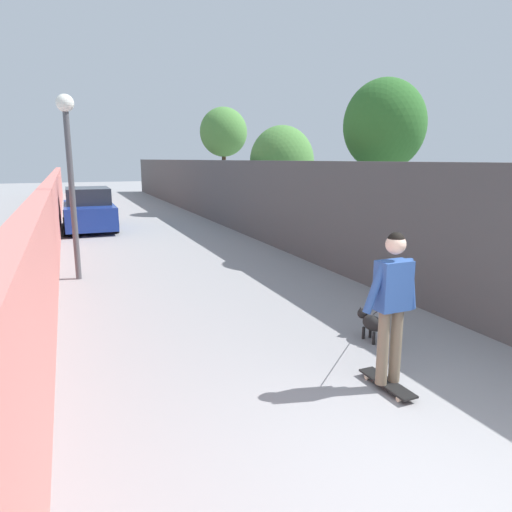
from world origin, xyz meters
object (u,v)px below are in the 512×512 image
(car_near, at_px, (89,210))
(skateboard, at_px, (387,383))
(tree_right_far, at_px, (384,126))
(person_skateboarder, at_px, (392,296))
(tree_right_near, at_px, (224,133))
(tree_right_mid, at_px, (282,162))
(lamp_post, at_px, (69,153))
(dog, at_px, (371,322))

(car_near, bearing_deg, skateboard, -169.97)
(tree_right_far, height_order, person_skateboarder, tree_right_far)
(person_skateboarder, height_order, car_near, person_skateboarder)
(tree_right_far, relative_size, person_skateboarder, 2.60)
(tree_right_far, bearing_deg, tree_right_near, 1.86)
(tree_right_near, distance_m, tree_right_mid, 6.14)
(tree_right_near, height_order, lamp_post, tree_right_near)
(tree_right_near, xyz_separation_m, skateboard, (-17.29, 3.76, -3.71))
(lamp_post, bearing_deg, person_skateboarder, -154.80)
(tree_right_far, distance_m, lamp_post, 7.33)
(car_near, bearing_deg, lamp_post, 175.49)
(dog, bearing_deg, skateboard, 151.67)
(person_skateboarder, height_order, dog, person_skateboarder)
(tree_right_near, relative_size, dog, 3.12)
(tree_right_near, xyz_separation_m, car_near, (-3.05, 6.28, -3.06))
(tree_right_near, bearing_deg, person_skateboarder, 167.73)
(tree_right_mid, height_order, lamp_post, lamp_post)
(dog, xyz_separation_m, car_near, (12.95, 3.21, 0.44))
(lamp_post, bearing_deg, dog, -144.50)
(person_skateboarder, bearing_deg, tree_right_mid, -19.29)
(tree_right_mid, distance_m, lamp_post, 8.47)
(tree_right_near, relative_size, lamp_post, 1.27)
(lamp_post, relative_size, dog, 2.45)
(skateboard, xyz_separation_m, person_skateboarder, (0.00, 0.00, 1.03))
(tree_right_near, xyz_separation_m, person_skateboarder, (-17.29, 3.76, -2.67))
(tree_right_far, xyz_separation_m, lamp_post, (0.84, 7.25, -0.67))
(tree_right_mid, bearing_deg, skateboard, 160.71)
(lamp_post, xyz_separation_m, dog, (-5.34, -3.81, -2.41))
(tree_right_mid, distance_m, person_skateboarder, 12.04)
(lamp_post, relative_size, car_near, 0.94)
(car_near, bearing_deg, dog, -166.08)
(skateboard, bearing_deg, car_near, 10.03)
(skateboard, bearing_deg, tree_right_near, -12.27)
(lamp_post, relative_size, person_skateboarder, 2.24)
(tree_right_mid, xyz_separation_m, person_skateboarder, (-11.29, 3.95, -1.37))
(tree_right_near, height_order, tree_right_mid, tree_right_near)
(person_skateboarder, relative_size, car_near, 0.42)
(lamp_post, bearing_deg, tree_right_near, -32.82)
(person_skateboarder, xyz_separation_m, dog, (1.29, -0.69, -0.83))
(tree_right_near, relative_size, car_near, 1.20)
(lamp_post, height_order, skateboard, lamp_post)
(tree_right_mid, xyz_separation_m, car_near, (2.95, 6.47, -1.76))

